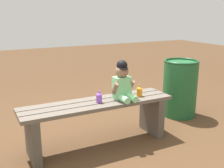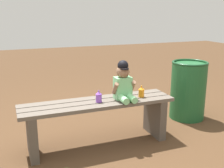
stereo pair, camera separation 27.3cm
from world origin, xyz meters
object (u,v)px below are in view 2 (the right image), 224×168
object	(u,v)px
park_bench	(98,115)
child_figure	(123,83)
sippy_cup_right	(141,92)
trash_bin	(188,90)
sippy_cup_left	(99,97)

from	to	relation	value
park_bench	child_figure	xyz separation A→B (m)	(0.27, -0.03, 0.33)
sippy_cup_right	trash_bin	bearing A→B (deg)	21.24
park_bench	sippy_cup_left	bearing A→B (deg)	-93.54
sippy_cup_right	trash_bin	xyz separation A→B (m)	(0.85, 0.33, -0.16)
park_bench	trash_bin	distance (m)	1.35
child_figure	trash_bin	distance (m)	1.14
sippy_cup_left	sippy_cup_right	world-z (taller)	same
child_figure	trash_bin	world-z (taller)	child_figure
sippy_cup_left	sippy_cup_right	distance (m)	0.48
sippy_cup_left	trash_bin	xyz separation A→B (m)	(1.32, 0.33, -0.16)
park_bench	trash_bin	xyz separation A→B (m)	(1.32, 0.30, 0.06)
park_bench	trash_bin	world-z (taller)	trash_bin
child_figure	sippy_cup_left	xyz separation A→B (m)	(-0.27, -0.00, -0.12)
park_bench	child_figure	bearing A→B (deg)	-6.13
sippy_cup_left	child_figure	bearing A→B (deg)	0.38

